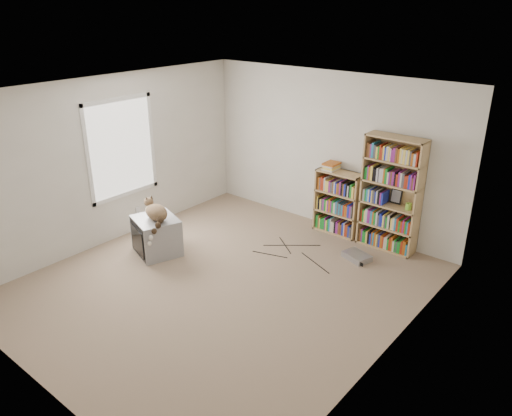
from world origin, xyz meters
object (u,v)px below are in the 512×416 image
Objects in this scene: crt_tv at (157,236)px; dvd_player at (357,256)px; bookcase_tall at (391,197)px; bookcase_short at (339,204)px; cat at (156,216)px.

dvd_player is (2.38, 1.69, -0.23)m from crt_tv.
bookcase_tall is at bearing 61.86° from crt_tv.
dvd_player is at bearing -41.51° from bookcase_short.
cat is at bearing -16.88° from crt_tv.
cat reaches higher than dvd_player.
crt_tv is at bearing -125.82° from bookcase_short.
cat is 0.34× the size of bookcase_tall.
crt_tv is at bearing -126.62° from dvd_player.
cat reaches higher than crt_tv.
bookcase_tall reaches higher than bookcase_short.
bookcase_short is 1.04m from dvd_player.
crt_tv reaches higher than dvd_player.
cat is at bearing -135.92° from bookcase_tall.
cat is at bearing -123.95° from bookcase_short.
dvd_player is at bearing 47.95° from cat.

